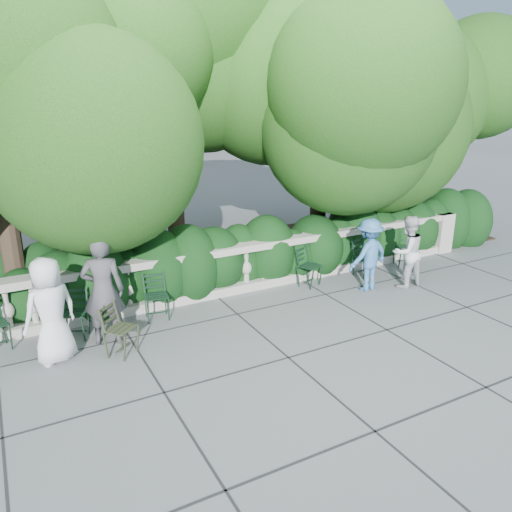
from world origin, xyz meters
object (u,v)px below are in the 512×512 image
person_casual_man (407,252)px  chair_e (406,267)px  chair_f (368,277)px  person_woman_grey (103,291)px  chair_d (315,287)px  chair_weathered (131,356)px  chair_a (74,342)px  chair_b (1,353)px  person_businessman (50,311)px  person_older_blue (369,255)px  chair_c (159,322)px

person_casual_man → chair_e: bearing=-137.1°
chair_f → person_woman_grey: (-5.78, -0.33, 0.91)m
chair_d → chair_weathered: same height
chair_f → person_casual_man: person_casual_man is taller
chair_a → person_woman_grey: 1.07m
chair_a → chair_d: bearing=25.7°
person_woman_grey → person_casual_man: bearing=-166.1°
chair_b → person_casual_man: size_ratio=0.55×
person_businessman → person_older_blue: size_ratio=1.10×
chair_b → person_older_blue: bearing=-20.1°
chair_a → person_businessman: (-0.33, -0.50, 0.83)m
chair_e → person_woman_grey: (-6.99, -0.43, 0.91)m
chair_d → chair_c: bearing=156.6°
chair_b → chair_a: bearing=-22.4°
chair_c → chair_weathered: 1.22m
chair_a → person_older_blue: bearing=19.7°
person_businessman → person_older_blue: (6.08, 0.02, -0.07)m
chair_c → person_woman_grey: size_ratio=0.46×
chair_f → person_older_blue: 1.06m
chair_weathered → person_older_blue: size_ratio=0.56×
chair_c → person_casual_man: (5.11, -0.76, 0.76)m
chair_c → chair_e: bearing=9.0°
chair_d → person_woman_grey: bearing=160.6°
chair_a → chair_c: same height
chair_weathered → chair_c: bearing=9.4°
person_businessman → person_older_blue: bearing=159.1°
chair_b → person_older_blue: 6.91m
chair_b → person_businessman: 1.30m
chair_a → person_casual_man: size_ratio=0.55×
chair_b → chair_weathered: bearing=-45.3°
chair_c → chair_weathered: (-0.76, -0.95, 0.00)m
chair_weathered → person_woman_grey: (-0.21, 0.63, 0.91)m
person_casual_man → chair_f: bearing=-69.3°
person_woman_grey → person_older_blue: size_ratio=1.21×
chair_weathered → person_businessman: size_ratio=0.51×
chair_e → person_casual_man: 1.47m
chair_d → person_businessman: 5.30m
chair_d → person_older_blue: size_ratio=0.56×
chair_c → chair_b: bearing=-174.1°
chair_e → chair_c: bearing=-160.3°
person_woman_grey → chair_e: bearing=-158.4°
chair_e → chair_weathered: size_ratio=1.00×
person_businessman → chair_c: bearing=175.9°
chair_b → chair_c: 2.56m
chair_d → person_woman_grey: (-4.37, -0.39, 0.91)m
chair_c → person_woman_grey: 1.37m
person_businessman → chair_f: bearing=163.7°
person_woman_grey → chair_c: bearing=-143.4°
chair_d → person_casual_man: person_casual_man is taller
chair_d → chair_weathered: 4.29m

